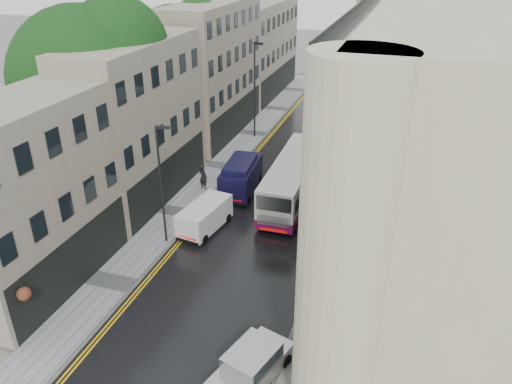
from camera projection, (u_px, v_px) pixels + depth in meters
The scene contains 15 objects.
road at pixel (291, 176), 39.87m from camera, with size 9.00×85.00×0.02m, color black.
left_sidewalk at pixel (223, 166), 41.46m from camera, with size 2.70×85.00×0.12m, color gray.
right_sidewalk at pixel (359, 184), 38.37m from camera, with size 1.80×85.00×0.12m, color slate.
old_shop_row at pixel (191, 85), 41.89m from camera, with size 4.50×56.00×12.00m, color gray, non-canonical shape.
modern_block at pixel (441, 109), 32.62m from camera, with size 8.00×40.00×14.00m, color #C5B892, non-canonical shape.
tree_near at pixel (88, 104), 33.81m from camera, with size 10.56×10.56×13.89m, color black, non-canonical shape.
tree_far at pixel (177, 72), 45.09m from camera, with size 9.24×9.24×12.46m, color black, non-canonical shape.
cream_bus at pixel (266, 196), 33.41m from camera, with size 2.50×11.01×3.00m, color silver, non-canonical shape.
white_lorry at pixel (327, 141), 41.05m from camera, with size 2.34×7.78×4.09m, color silver, non-canonical shape.
silver_hatchback at pixel (213, 379), 20.38m from camera, with size 1.84×4.21×1.58m, color #99989C, non-canonical shape.
white_van at pixel (181, 224), 31.15m from camera, with size 1.80×4.19×1.90m, color silver, non-canonical shape.
navy_van at pixel (222, 184), 35.37m from camera, with size 2.10×5.25×2.68m, color black, non-canonical shape.
pedestrian at pixel (203, 177), 37.19m from camera, with size 0.69×0.45×1.88m, color black.
lamp_post_near at pixel (161, 187), 29.37m from camera, with size 0.84×0.19×7.47m, color black, non-canonical shape.
lamp_post_far at pixel (255, 91), 45.59m from camera, with size 0.99×0.22×8.77m, color black, non-canonical shape.
Camera 1 is at (8.48, -7.78, 16.82)m, focal length 35.00 mm.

